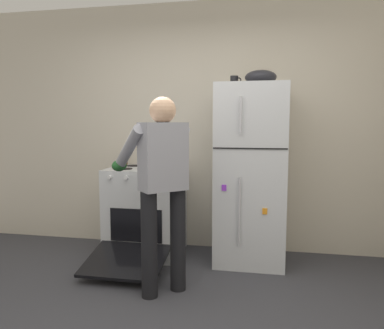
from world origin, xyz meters
TOP-DOWN VIEW (x-y plane):
  - kitchen_wall_back at (0.00, 1.95)m, footprint 6.00×0.10m
  - refrigerator at (0.53, 1.57)m, footprint 0.68×0.72m
  - stove_range at (-0.57, 1.55)m, footprint 0.76×1.22m
  - person_cook at (-0.16, 0.71)m, footprint 0.71×0.76m
  - red_pot at (-0.41, 1.52)m, footprint 0.33×0.23m
  - coffee_mug at (0.35, 1.62)m, footprint 0.11×0.08m
  - pepper_mill at (-0.87, 1.77)m, footprint 0.05×0.05m
  - mixing_bowl at (0.61, 1.57)m, footprint 0.31×0.31m

SIDE VIEW (x-z plane):
  - stove_range at x=-0.57m, z-range -0.01..0.92m
  - refrigerator at x=0.53m, z-range 0.00..1.77m
  - person_cook at x=-0.16m, z-range 0.16..1.76m
  - red_pot at x=-0.41m, z-range 0.93..1.04m
  - pepper_mill at x=-0.87m, z-range 0.93..1.12m
  - kitchen_wall_back at x=0.00m, z-range 0.00..2.70m
  - coffee_mug at x=0.35m, z-range 1.77..1.86m
  - mixing_bowl at x=0.61m, z-range 1.77..1.91m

